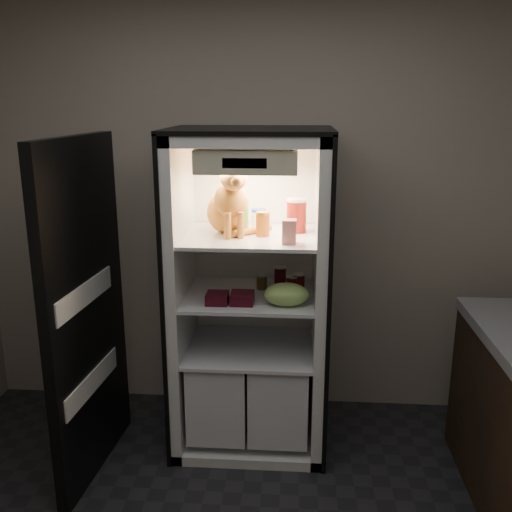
{
  "coord_description": "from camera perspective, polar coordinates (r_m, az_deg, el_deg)",
  "views": [
    {
      "loc": [
        0.26,
        -1.78,
        2.02
      ],
      "look_at": [
        0.03,
        1.32,
        1.17
      ],
      "focal_mm": 40.0,
      "sensor_mm": 36.0,
      "label": 1
    }
  ],
  "objects": [
    {
      "name": "room_shell",
      "position": [
        1.84,
        -4.08,
        2.75
      ],
      "size": [
        3.6,
        3.6,
        3.6
      ],
      "color": "white",
      "rests_on": "floor"
    },
    {
      "name": "refrigerator",
      "position": [
        3.4,
        -0.51,
        -5.82
      ],
      "size": [
        0.9,
        0.72,
        1.88
      ],
      "color": "white",
      "rests_on": "floor"
    },
    {
      "name": "fridge_door",
      "position": [
        3.18,
        -16.64,
        -5.65
      ],
      "size": [
        0.12,
        0.87,
        1.85
      ],
      "rotation": [
        0.0,
        0.0,
        -0.07
      ],
      "color": "black",
      "rests_on": "floor"
    },
    {
      "name": "tabby_cat",
      "position": [
        3.19,
        -2.7,
        5.17
      ],
      "size": [
        0.41,
        0.44,
        0.45
      ],
      "rotation": [
        0.0,
        0.0,
        0.34
      ],
      "color": "orange",
      "rests_on": "refrigerator"
    },
    {
      "name": "parmesan_shaker",
      "position": [
        3.19,
        -1.44,
        4.0
      ],
      "size": [
        0.08,
        0.08,
        0.2
      ],
      "color": "#27902B",
      "rests_on": "refrigerator"
    },
    {
      "name": "mayo_tub",
      "position": [
        3.34,
        0.26,
        3.76
      ],
      "size": [
        0.08,
        0.08,
        0.12
      ],
      "color": "white",
      "rests_on": "refrigerator"
    },
    {
      "name": "salsa_jar",
      "position": [
        3.15,
        0.67,
        3.24
      ],
      "size": [
        0.08,
        0.08,
        0.14
      ],
      "color": "maroon",
      "rests_on": "refrigerator"
    },
    {
      "name": "pepper_jar",
      "position": [
        3.25,
        4.06,
        4.07
      ],
      "size": [
        0.11,
        0.11,
        0.19
      ],
      "color": "maroon",
      "rests_on": "refrigerator"
    },
    {
      "name": "cream_carton",
      "position": [
        2.99,
        3.34,
        2.45
      ],
      "size": [
        0.07,
        0.07,
        0.13
      ],
      "primitive_type": "cube",
      "color": "silver",
      "rests_on": "refrigerator"
    },
    {
      "name": "soda_can_a",
      "position": [
        3.37,
        2.43,
        -2.17
      ],
      "size": [
        0.07,
        0.07,
        0.13
      ],
      "color": "black",
      "rests_on": "refrigerator"
    },
    {
      "name": "soda_can_b",
      "position": [
        3.27,
        4.29,
        -2.86
      ],
      "size": [
        0.07,
        0.07,
        0.12
      ],
      "color": "black",
      "rests_on": "refrigerator"
    },
    {
      "name": "soda_can_c",
      "position": [
        3.24,
        3.61,
        -3.06
      ],
      "size": [
        0.06,
        0.06,
        0.11
      ],
      "color": "black",
      "rests_on": "refrigerator"
    },
    {
      "name": "condiment_jar",
      "position": [
        3.36,
        0.58,
        -2.6
      ],
      "size": [
        0.06,
        0.06,
        0.09
      ],
      "color": "#533D17",
      "rests_on": "refrigerator"
    },
    {
      "name": "grape_bag",
      "position": [
        3.1,
        3.05,
        -3.85
      ],
      "size": [
        0.25,
        0.18,
        0.12
      ],
      "primitive_type": "ellipsoid",
      "color": "#9ACD5F",
      "rests_on": "refrigerator"
    },
    {
      "name": "berry_box_left",
      "position": [
        3.14,
        -3.89,
        -4.23
      ],
      "size": [
        0.12,
        0.12,
        0.06
      ],
      "primitive_type": "cube",
      "color": "#4F0D1C",
      "rests_on": "refrigerator"
    },
    {
      "name": "berry_box_right",
      "position": [
        3.13,
        -1.39,
        -4.23
      ],
      "size": [
        0.13,
        0.13,
        0.06
      ],
      "primitive_type": "cube",
      "color": "#4F0D1C",
      "rests_on": "refrigerator"
    }
  ]
}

